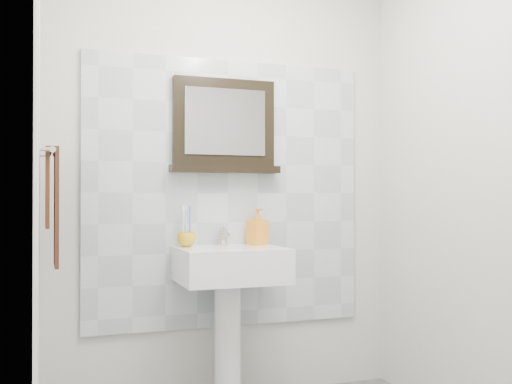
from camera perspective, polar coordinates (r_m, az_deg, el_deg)
back_wall at (r=3.40m, az=-2.78°, el=1.60°), size 2.00×0.01×2.50m
left_wall at (r=2.15m, az=-20.03°, el=2.88°), size 0.01×2.20×2.50m
right_wall at (r=2.93m, az=23.07°, el=1.99°), size 0.01×2.20×2.50m
splashback at (r=3.38m, az=-2.72°, el=-0.09°), size 1.60×0.02×1.50m
pedestal_sink at (r=3.19m, az=-2.48°, el=-8.58°), size 0.55×0.44×0.96m
toothbrush_cup at (r=3.23m, az=-6.64°, el=-4.51°), size 0.12×0.12×0.08m
toothbrushes at (r=3.23m, az=-6.70°, el=-3.02°), size 0.05×0.04×0.21m
soap_dispenser at (r=3.36m, az=0.12°, el=-3.30°), size 0.12×0.12×0.20m
framed_mirror at (r=3.37m, az=-3.04°, el=6.07°), size 0.62×0.11×0.53m
towel_bar at (r=2.96m, az=-18.92°, el=3.57°), size 0.07×0.40×0.03m
hand_towel at (r=2.95m, az=-18.79°, el=-0.50°), size 0.06×0.30×0.55m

